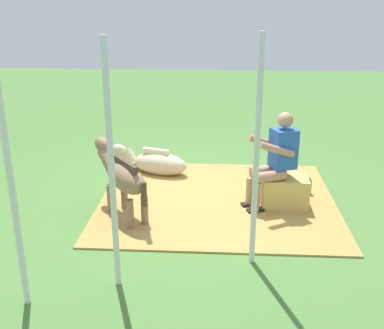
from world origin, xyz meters
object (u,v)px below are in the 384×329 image
(pony_lying, at_px, (155,163))
(tent_pole_right, at_px, (11,183))
(hay_bale, at_px, (284,192))
(soda_bottle, at_px, (309,186))
(tent_pole_mid, at_px, (112,171))
(pony_standing, at_px, (123,176))
(tent_pole_left, at_px, (257,156))
(person_seated, at_px, (275,157))

(pony_lying, distance_m, tent_pole_right, 3.64)
(pony_lying, bearing_deg, hay_bale, 149.39)
(hay_bale, bearing_deg, soda_bottle, -134.81)
(tent_pole_mid, bearing_deg, pony_lying, -89.18)
(pony_standing, bearing_deg, tent_pole_left, 147.65)
(hay_bale, relative_size, pony_standing, 0.53)
(pony_standing, height_order, soda_bottle, pony_standing)
(hay_bale, height_order, person_seated, person_seated)
(hay_bale, distance_m, pony_standing, 2.16)
(hay_bale, distance_m, pony_lying, 2.21)
(tent_pole_right, distance_m, tent_pole_mid, 0.86)
(tent_pole_left, height_order, tent_pole_mid, same)
(hay_bale, relative_size, person_seated, 0.47)
(pony_lying, relative_size, tent_pole_mid, 0.56)
(hay_bale, distance_m, tent_pole_left, 1.81)
(tent_pole_right, bearing_deg, tent_pole_left, -158.22)
(tent_pole_right, relative_size, tent_pole_mid, 1.00)
(person_seated, distance_m, soda_bottle, 0.93)
(pony_lying, height_order, tent_pole_right, tent_pole_right)
(soda_bottle, bearing_deg, person_seated, 38.63)
(tent_pole_left, bearing_deg, person_seated, -104.33)
(person_seated, bearing_deg, soda_bottle, -141.37)
(person_seated, bearing_deg, tent_pole_right, 42.04)
(pony_standing, xyz_separation_m, tent_pole_left, (-1.58, 1.00, 0.64))
(pony_standing, relative_size, tent_pole_mid, 0.48)
(pony_standing, bearing_deg, pony_lying, -96.88)
(person_seated, distance_m, tent_pole_mid, 2.59)
(hay_bale, xyz_separation_m, tent_pole_mid, (1.86, 1.93, 0.99))
(pony_standing, bearing_deg, hay_bale, -168.40)
(pony_standing, xyz_separation_m, pony_lying, (-0.19, -1.56, -0.37))
(pony_lying, height_order, soda_bottle, pony_lying)
(tent_pole_right, bearing_deg, hay_bale, -139.19)
(tent_pole_left, bearing_deg, soda_bottle, -116.49)
(hay_bale, height_order, tent_pole_mid, tent_pole_mid)
(pony_lying, bearing_deg, tent_pole_mid, 90.82)
(pony_standing, distance_m, tent_pole_right, 2.04)
(person_seated, bearing_deg, tent_pole_left, 75.67)
(hay_bale, bearing_deg, tent_pole_right, 40.81)
(hay_bale, xyz_separation_m, person_seated, (0.15, 0.04, 0.50))
(person_seated, distance_m, pony_lying, 2.17)
(hay_bale, relative_size, tent_pole_mid, 0.25)
(pony_standing, bearing_deg, tent_pole_right, 73.37)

